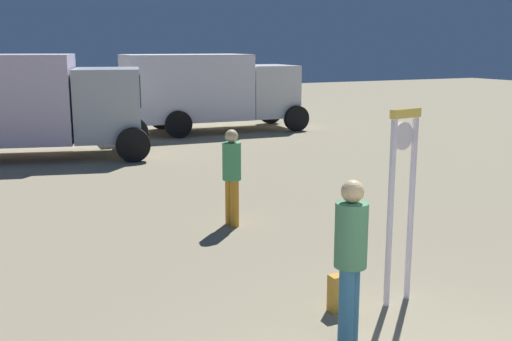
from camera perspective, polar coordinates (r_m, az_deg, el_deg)
name	(u,v)px	position (r m, az deg, el deg)	size (l,w,h in m)	color
standing_clock	(402,190)	(7.23, 13.46, -1.79)	(0.45, 0.16, 2.31)	white
person_near_clock	(351,254)	(6.22, 8.83, -7.74)	(0.33, 0.33, 1.73)	teal
backpack	(341,293)	(7.23, 7.91, -11.26)	(0.29, 0.19, 0.44)	gold
person_distant	(232,172)	(10.22, -2.28, -0.18)	(0.32, 0.32, 1.64)	orange
box_truck_near	(5,101)	(17.64, -22.39, 6.01)	(7.41, 4.15, 2.77)	silver
box_truck_far	(208,89)	(21.69, -4.55, 7.61)	(6.39, 2.88, 2.70)	white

